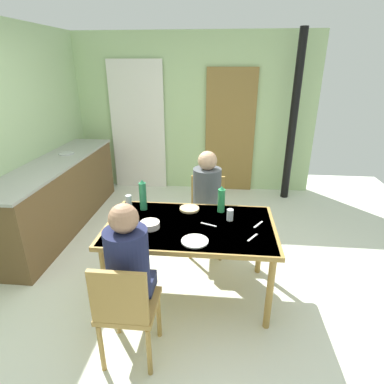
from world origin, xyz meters
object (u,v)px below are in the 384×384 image
object	(u,v)px
kitchen_counter	(58,194)
water_bottle_green_near	(143,195)
person_far_diner	(207,191)
water_bottle_green_far	(221,200)
chair_far_diner	(207,210)
person_near_diner	(128,261)
chair_near_diner	(126,307)
dining_table	(190,231)
serving_bowl_center	(150,225)

from	to	relation	value
kitchen_counter	water_bottle_green_near	xyz separation A→B (m)	(1.39, -0.90, 0.43)
kitchen_counter	person_far_diner	bearing A→B (deg)	-14.43
kitchen_counter	water_bottle_green_far	bearing A→B (deg)	-22.35
chair_far_diner	person_near_diner	size ratio (longest dim) A/B	1.13
chair_near_diner	water_bottle_green_near	world-z (taller)	water_bottle_green_near
person_near_diner	water_bottle_green_far	distance (m)	1.15
person_near_diner	water_bottle_green_near	size ratio (longest dim) A/B	2.51
dining_table	serving_bowl_center	xyz separation A→B (m)	(-0.34, -0.09, 0.10)
water_bottle_green_far	serving_bowl_center	bearing A→B (deg)	-147.89
dining_table	person_near_diner	size ratio (longest dim) A/B	1.94
chair_far_diner	water_bottle_green_far	size ratio (longest dim) A/B	3.32
chair_near_diner	person_far_diner	xyz separation A→B (m)	(0.47, 1.46, 0.28)
person_far_diner	kitchen_counter	bearing A→B (deg)	-14.43
dining_table	water_bottle_green_far	world-z (taller)	water_bottle_green_far
chair_far_diner	serving_bowl_center	distance (m)	1.03
chair_near_diner	person_near_diner	bearing A→B (deg)	90.00
dining_table	kitchen_counter	bearing A→B (deg)	147.94
dining_table	person_far_diner	size ratio (longest dim) A/B	1.94
dining_table	person_far_diner	xyz separation A→B (m)	(0.11, 0.66, 0.12)
kitchen_counter	person_near_diner	distance (m)	2.40
person_far_diner	chair_near_diner	bearing A→B (deg)	72.03
chair_far_diner	serving_bowl_center	size ratio (longest dim) A/B	5.12
chair_far_diner	person_far_diner	distance (m)	0.31
water_bottle_green_far	serving_bowl_center	distance (m)	0.72
kitchen_counter	dining_table	distance (m)	2.22
water_bottle_green_far	person_near_diner	bearing A→B (deg)	-123.39
water_bottle_green_far	serving_bowl_center	size ratio (longest dim) A/B	1.54
chair_far_diner	person_near_diner	world-z (taller)	person_near_diner
dining_table	person_far_diner	world-z (taller)	person_far_diner
dining_table	water_bottle_green_near	xyz separation A→B (m)	(-0.49, 0.27, 0.21)
water_bottle_green_near	water_bottle_green_far	world-z (taller)	water_bottle_green_near
dining_table	person_near_diner	world-z (taller)	person_near_diner
water_bottle_green_far	chair_far_diner	bearing A→B (deg)	107.20
dining_table	person_near_diner	distance (m)	0.77
chair_near_diner	water_bottle_green_far	world-z (taller)	water_bottle_green_far
water_bottle_green_far	kitchen_counter	bearing A→B (deg)	157.65
serving_bowl_center	kitchen_counter	bearing A→B (deg)	140.51
water_bottle_green_near	serving_bowl_center	size ratio (longest dim) A/B	1.81
dining_table	chair_far_diner	bearing A→B (deg)	82.22
kitchen_counter	chair_far_diner	xyz separation A→B (m)	(1.98, -0.37, 0.05)
kitchen_counter	chair_near_diner	bearing A→B (deg)	-52.60
water_bottle_green_near	water_bottle_green_far	size ratio (longest dim) A/B	1.17
chair_near_diner	water_bottle_green_near	bearing A→B (deg)	96.45
chair_near_diner	chair_far_diner	distance (m)	1.67
chair_near_diner	serving_bowl_center	bearing A→B (deg)	88.21
person_far_diner	water_bottle_green_near	size ratio (longest dim) A/B	2.51
water_bottle_green_near	chair_near_diner	bearing A→B (deg)	-83.55
person_near_diner	serving_bowl_center	xyz separation A→B (m)	(0.02, 0.57, -0.02)
chair_far_diner	person_near_diner	bearing A→B (deg)	72.03
person_near_diner	person_far_diner	world-z (taller)	same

